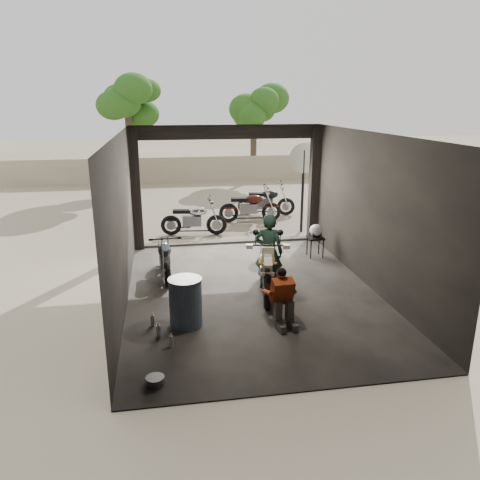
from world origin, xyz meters
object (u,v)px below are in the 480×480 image
object	(u,v)px
mechanic	(284,300)
stool	(315,240)
oil_drum	(186,303)
main_bike	(266,265)
rider	(269,252)
outside_bike_c	(266,199)
left_bike	(164,255)
sign_post	(303,172)
outside_bike_a	(194,216)
helmet	(316,230)
outside_bike_b	(250,204)

from	to	relation	value
mechanic	stool	bearing A→B (deg)	59.51
stool	oil_drum	size ratio (longest dim) A/B	0.60
main_bike	rider	distance (m)	0.34
outside_bike_c	rider	bearing A→B (deg)	179.66
left_bike	outside_bike_c	xyz separation A→B (m)	(3.52, 5.35, 0.06)
rider	sign_post	xyz separation A→B (m)	(1.98, 4.18, 1.00)
stool	mechanic	bearing A→B (deg)	-116.35
outside_bike_c	oil_drum	xyz separation A→B (m)	(-3.20, -7.85, -0.13)
outside_bike_a	rider	world-z (taller)	rider
stool	sign_post	size ratio (longest dim) A/B	0.20
outside_bike_a	outside_bike_c	bearing A→B (deg)	-44.89
main_bike	helmet	size ratio (longest dim) A/B	5.49
mechanic	stool	distance (m)	3.92
outside_bike_b	helmet	bearing A→B (deg)	-161.21
outside_bike_a	outside_bike_b	distance (m)	2.28
outside_bike_b	outside_bike_c	distance (m)	1.10
mechanic	sign_post	world-z (taller)	sign_post
left_bike	oil_drum	world-z (taller)	left_bike
left_bike	sign_post	xyz separation A→B (m)	(4.10, 3.12, 1.29)
mechanic	stool	xyz separation A→B (m)	(1.74, 3.51, -0.04)
rider	sign_post	distance (m)	4.74
helmet	sign_post	size ratio (longest dim) A/B	0.13
left_bike	mechanic	xyz separation A→B (m)	(2.00, -2.76, -0.02)
main_bike	left_bike	xyz separation A→B (m)	(-2.01, 1.33, -0.10)
oil_drum	outside_bike_b	bearing A→B (deg)	70.55
mechanic	stool	world-z (taller)	mechanic
outside_bike_a	helmet	xyz separation A→B (m)	(2.88, -2.47, 0.12)
rider	outside_bike_c	bearing A→B (deg)	-77.34
left_bike	outside_bike_a	world-z (taller)	outside_bike_a
left_bike	rider	xyz separation A→B (m)	(2.12, -1.06, 0.29)
left_bike	outside_bike_a	bearing A→B (deg)	71.10
outside_bike_a	mechanic	bearing A→B (deg)	-162.58
main_bike	stool	bearing A→B (deg)	61.02
outside_bike_b	mechanic	world-z (taller)	outside_bike_b
sign_post	helmet	bearing A→B (deg)	-93.37
stool	sign_post	world-z (taller)	sign_post
stool	outside_bike_b	bearing A→B (deg)	104.01
main_bike	rider	world-z (taller)	rider
mechanic	sign_post	bearing A→B (deg)	66.18
left_bike	stool	distance (m)	3.82
main_bike	helmet	bearing A→B (deg)	61.41
outside_bike_c	stool	world-z (taller)	outside_bike_c
outside_bike_c	sign_post	xyz separation A→B (m)	(0.58, -2.24, 1.24)
helmet	rider	bearing A→B (deg)	-147.39
helmet	oil_drum	world-z (taller)	oil_drum
stool	sign_post	distance (m)	2.75
outside_bike_a	mechanic	world-z (taller)	outside_bike_a
outside_bike_c	main_bike	bearing A→B (deg)	179.25
rider	sign_post	world-z (taller)	sign_post
stool	oil_drum	bearing A→B (deg)	-136.47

